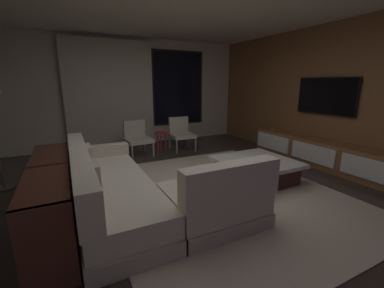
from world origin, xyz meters
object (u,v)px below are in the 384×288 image
(side_stool, at_px, (161,136))
(coffee_table, at_px, (255,170))
(sectional_couch, at_px, (137,192))
(book_stack_on_coffee_table, at_px, (265,161))
(media_console, at_px, (322,154))
(console_table_behind_couch, at_px, (52,193))
(accent_chair_near_window, at_px, (181,132))
(mounted_tv, at_px, (326,96))
(accent_chair_by_curtain, at_px, (137,136))

(side_stool, bearing_deg, coffee_table, -73.30)
(sectional_couch, xyz_separation_m, book_stack_on_coffee_table, (2.07, 0.02, 0.09))
(media_console, bearing_deg, console_table_behind_couch, -179.37)
(accent_chair_near_window, height_order, media_console, accent_chair_near_window)
(media_console, distance_m, mounted_tv, 1.13)
(coffee_table, bearing_deg, accent_chair_by_curtain, 119.55)
(mounted_tv, bearing_deg, console_table_behind_couch, -177.01)
(book_stack_on_coffee_table, distance_m, media_console, 1.62)
(accent_chair_by_curtain, relative_size, side_stool, 1.70)
(accent_chair_near_window, relative_size, mounted_tv, 0.63)
(mounted_tv, bearing_deg, accent_chair_by_curtain, 144.97)
(coffee_table, bearing_deg, book_stack_on_coffee_table, -83.04)
(coffee_table, bearing_deg, side_stool, 106.70)
(mounted_tv, bearing_deg, side_stool, 137.83)
(accent_chair_near_window, height_order, accent_chair_by_curtain, same)
(sectional_couch, bearing_deg, accent_chair_near_window, 55.85)
(media_console, bearing_deg, book_stack_on_coffee_table, -174.54)
(media_console, height_order, mounted_tv, mounted_tv)
(accent_chair_near_window, relative_size, side_stool, 1.70)
(book_stack_on_coffee_table, xyz_separation_m, side_stool, (-0.77, 2.66, -0.01))
(sectional_couch, xyz_separation_m, mounted_tv, (3.85, 0.38, 1.06))
(mounted_tv, bearing_deg, media_console, -132.39)
(book_stack_on_coffee_table, xyz_separation_m, media_console, (1.60, 0.15, -0.13))
(accent_chair_by_curtain, distance_m, console_table_behind_couch, 2.94)
(accent_chair_near_window, xyz_separation_m, media_console, (1.89, -2.45, -0.18))
(media_console, bearing_deg, coffee_table, 179.24)
(coffee_table, bearing_deg, media_console, -0.76)
(coffee_table, relative_size, side_stool, 2.52)
(coffee_table, xyz_separation_m, mounted_tv, (1.81, 0.18, 1.16))
(coffee_table, distance_m, media_console, 1.63)
(sectional_couch, bearing_deg, coffee_table, 5.55)
(coffee_table, relative_size, book_stack_on_coffee_table, 4.23)
(side_stool, bearing_deg, accent_chair_by_curtain, -171.20)
(media_console, bearing_deg, accent_chair_by_curtain, 140.99)
(console_table_behind_couch, bearing_deg, side_stool, 49.17)
(sectional_couch, xyz_separation_m, accent_chair_near_window, (1.78, 2.63, 0.14))
(sectional_couch, xyz_separation_m, coffee_table, (2.05, 0.20, -0.10))
(book_stack_on_coffee_table, relative_size, console_table_behind_couch, 0.13)
(accent_chair_by_curtain, bearing_deg, book_stack_on_coffee_table, -61.78)
(accent_chair_by_curtain, relative_size, console_table_behind_couch, 0.37)
(media_console, xyz_separation_m, console_table_behind_couch, (-4.58, -0.05, 0.17))
(book_stack_on_coffee_table, xyz_separation_m, mounted_tv, (1.78, 0.35, 0.97))
(accent_chair_by_curtain, height_order, console_table_behind_couch, accent_chair_by_curtain)
(book_stack_on_coffee_table, relative_size, mounted_tv, 0.22)
(accent_chair_near_window, bearing_deg, mounted_tv, -47.45)
(mounted_tv, bearing_deg, sectional_couch, -174.43)
(book_stack_on_coffee_table, bearing_deg, side_stool, 106.09)
(book_stack_on_coffee_table, xyz_separation_m, accent_chair_near_window, (-0.28, 2.60, 0.05))
(sectional_couch, height_order, coffee_table, sectional_couch)
(accent_chair_near_window, xyz_separation_m, mounted_tv, (2.07, -2.25, 0.92))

